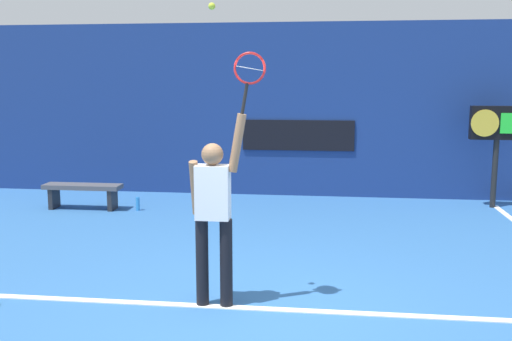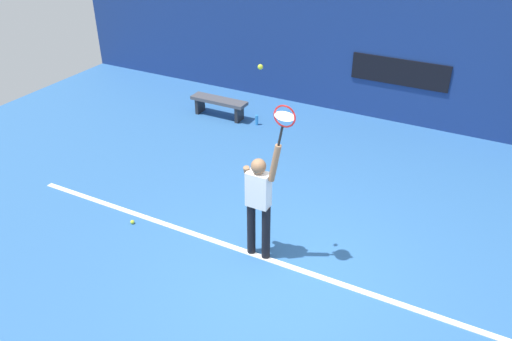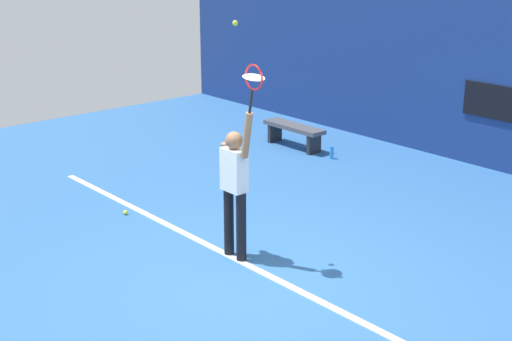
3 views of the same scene
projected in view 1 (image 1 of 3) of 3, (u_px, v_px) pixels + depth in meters
ground_plane at (266, 317)px, 5.69m from camera, size 18.00×18.00×0.00m
back_wall at (299, 110)px, 11.43m from camera, size 18.00×0.20×3.41m
sponsor_banner_center at (298, 135)px, 11.39m from camera, size 2.20×0.03×0.60m
court_baseline at (268, 309)px, 5.87m from camera, size 10.00×0.10×0.01m
tennis_player at (214, 210)px, 5.82m from camera, size 0.59×0.31×1.99m
tennis_racket at (249, 72)px, 5.55m from camera, size 0.36×0.27×0.62m
tennis_ball at (212, 6)px, 5.53m from camera, size 0.07×0.07×0.07m
scoreboard_clock at (497, 128)px, 10.31m from camera, size 0.96×0.20×1.84m
court_bench at (83, 190)px, 10.36m from camera, size 1.40×0.36×0.45m
water_bottle at (138, 204)px, 10.27m from camera, size 0.07×0.07×0.24m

